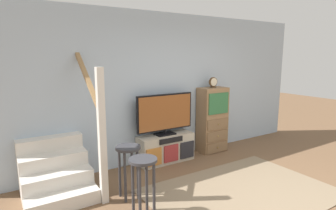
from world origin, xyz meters
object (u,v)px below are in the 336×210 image
Objects in this scene: desk_clock at (213,82)px; bar_stool_near at (143,174)px; side_cabinet at (212,120)px; television at (165,113)px; bar_stool_far at (128,160)px; media_console at (166,148)px.

bar_stool_near is (-2.26, -1.37, -0.86)m from desk_clock.
side_cabinet reaches higher than bar_stool_near.
television is 1.51× the size of bar_stool_near.
television reaches higher than bar_stool_far.
bar_stool_near is at bearing -148.68° from desk_clock.
television is at bearing 90.00° from media_console.
side_cabinet is (1.11, 0.01, 0.40)m from media_console.
television is at bearing 178.50° from desk_clock.
side_cabinet is 0.76m from desk_clock.
bar_stool_near reaches higher than media_console.
media_console is at bearing 37.25° from bar_stool_far.
bar_stool_far is at bearing -159.08° from desk_clock.
desk_clock is at bearing -144.22° from side_cabinet.
side_cabinet is at bearing 31.36° from bar_stool_near.
desk_clock is (1.09, -0.00, 1.16)m from media_console.
desk_clock is at bearing -0.25° from media_console.
side_cabinet reaches higher than bar_stool_far.
desk_clock reaches higher than media_console.
television is 0.86× the size of side_cabinet.
bar_stool_near is at bearing -94.77° from bar_stool_far.
side_cabinet is 2.67m from bar_stool_near.
bar_stool_near is 0.53m from bar_stool_far.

